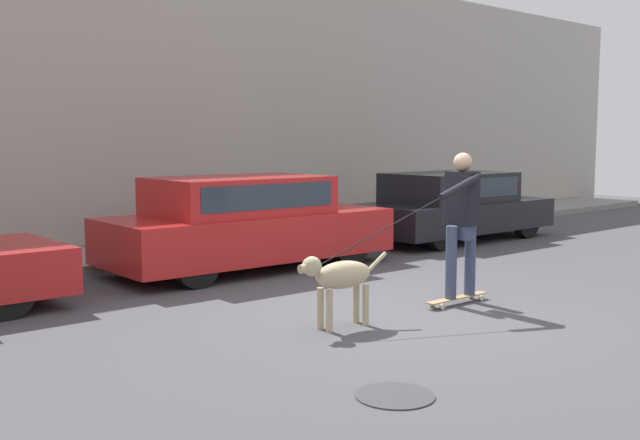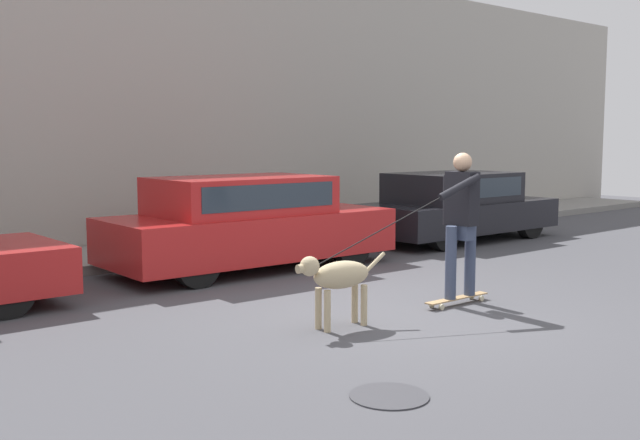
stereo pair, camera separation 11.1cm
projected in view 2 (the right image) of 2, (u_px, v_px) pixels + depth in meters
name	position (u px, v px, depth m)	size (l,w,h in m)	color
ground_plane	(401.00, 312.00, 8.51)	(36.00, 36.00, 0.00)	#47474C
back_wall	(131.00, 97.00, 13.12)	(32.00, 0.30, 5.38)	#ADA89E
sidewalk_curb	(166.00, 251.00, 12.57)	(30.00, 1.90, 0.15)	gray
parked_car_1	(247.00, 224.00, 11.18)	(4.41, 1.91, 1.40)	black
parked_car_2	(457.00, 207.00, 14.36)	(4.19, 1.77, 1.31)	black
dog	(338.00, 277.00, 7.73)	(1.13, 0.35, 0.79)	tan
skateboarder	(461.00, 218.00, 8.78)	(2.67, 0.54, 1.80)	beige
manhole_cover	(389.00, 396.00, 5.71)	(0.61, 0.61, 0.01)	#38383D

